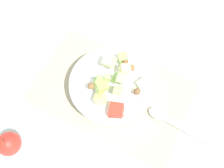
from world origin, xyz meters
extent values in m
plane|color=silver|center=(0.00, 0.00, 0.00)|extent=(2.40, 2.40, 0.00)
cube|color=tan|center=(0.00, 0.00, 0.00)|extent=(0.48, 0.31, 0.01)
cylinder|color=white|center=(0.00, 0.00, 0.04)|extent=(0.23, 0.23, 0.06)
torus|color=white|center=(0.00, 0.00, 0.06)|extent=(0.25, 0.25, 0.02)
sphere|color=brown|center=(0.04, 0.05, 0.09)|extent=(0.03, 0.03, 0.03)
cube|color=#BC3828|center=(-0.05, 0.08, 0.08)|extent=(0.05, 0.05, 0.03)
cube|color=#93C160|center=(0.00, -0.08, 0.09)|extent=(0.04, 0.04, 0.04)
cube|color=#93C160|center=(0.03, 0.02, 0.10)|extent=(0.03, 0.02, 0.03)
cube|color=#E5D684|center=(0.00, 0.07, 0.09)|extent=(0.04, 0.04, 0.04)
cube|color=#9EC656|center=(0.01, 0.04, 0.10)|extent=(0.05, 0.05, 0.03)
sphere|color=brown|center=(-0.08, 0.00, 0.08)|extent=(0.03, 0.03, 0.03)
cube|color=beige|center=(-0.02, -0.04, 0.10)|extent=(0.04, 0.04, 0.03)
sphere|color=brown|center=(-0.01, -0.07, 0.09)|extent=(0.03, 0.03, 0.02)
cube|color=#A3CC6B|center=(0.01, 0.01, 0.11)|extent=(0.02, 0.02, 0.02)
sphere|color=brown|center=(-0.04, -0.06, 0.09)|extent=(0.03, 0.03, 0.03)
cube|color=#E5D684|center=(-0.04, 0.03, 0.10)|extent=(0.03, 0.03, 0.03)
cube|color=beige|center=(-0.09, -0.03, 0.08)|extent=(0.05, 0.05, 0.04)
cube|color=#A3CC6B|center=(-0.02, 0.00, 0.11)|extent=(0.04, 0.04, 0.05)
cube|color=beige|center=(0.03, -0.04, 0.10)|extent=(0.04, 0.04, 0.04)
ellipsoid|color=#B7B7BC|center=(-0.16, 0.01, 0.01)|extent=(0.06, 0.04, 0.01)
cube|color=#B7B7BC|center=(-0.25, 0.01, 0.01)|extent=(0.15, 0.03, 0.01)
sphere|color=red|center=(0.18, 0.28, 0.03)|extent=(0.07, 0.07, 0.07)
cylinder|color=brown|center=(0.18, 0.28, 0.07)|extent=(0.00, 0.00, 0.01)
camera|label=1|loc=(-0.15, 0.29, 0.73)|focal=40.22mm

